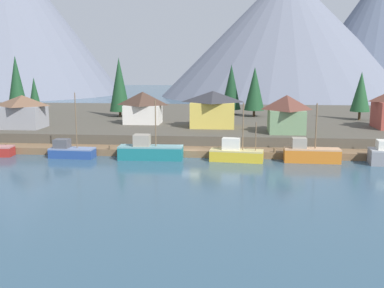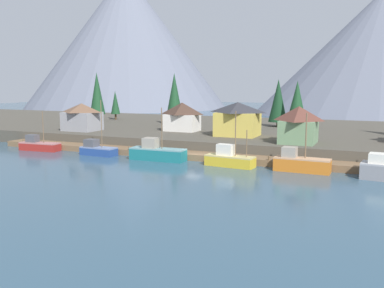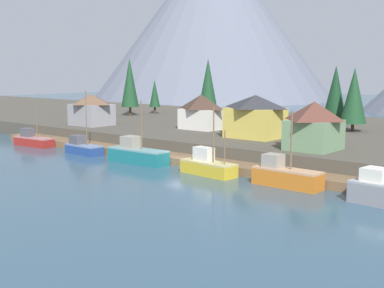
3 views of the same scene
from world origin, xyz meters
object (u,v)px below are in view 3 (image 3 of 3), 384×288
at_px(house_yellow, 255,116).
at_px(fishing_boat_teal, 137,154).
at_px(fishing_boat_blue, 83,147).
at_px(conifer_near_left, 208,87).
at_px(fishing_boat_yellow, 208,166).
at_px(house_white, 201,112).
at_px(conifer_near_right, 354,96).
at_px(conifer_mid_right, 130,83).
at_px(conifer_mid_left, 155,93).
at_px(fishing_boat_orange, 285,176).
at_px(fishing_boat_red, 33,140).
at_px(conifer_back_left, 335,94).
at_px(house_green, 314,125).
at_px(house_grey, 91,109).

bearing_deg(house_yellow, fishing_boat_teal, -116.52).
xyz_separation_m(fishing_boat_blue, conifer_near_left, (-0.31, 30.40, 8.17)).
height_order(fishing_boat_yellow, house_white, house_white).
xyz_separation_m(house_yellow, conifer_near_right, (7.81, 16.91, 2.60)).
bearing_deg(conifer_mid_right, conifer_mid_left, 85.77).
distance_m(fishing_boat_yellow, conifer_mid_right, 56.84).
relative_size(fishing_boat_orange, house_yellow, 1.04).
relative_size(fishing_boat_red, house_white, 1.14).
xyz_separation_m(house_yellow, conifer_mid_right, (-42.62, 14.78, 4.05)).
height_order(conifer_near_right, conifer_back_left, conifer_back_left).
xyz_separation_m(fishing_boat_red, house_green, (44.87, 10.99, 4.63)).
height_order(fishing_boat_red, conifer_near_right, conifer_near_right).
bearing_deg(house_grey, conifer_mid_right, 118.18).
height_order(house_white, house_green, house_green).
height_order(house_green, conifer_near_left, conifer_near_left).
relative_size(conifer_near_right, conifer_mid_right, 0.82).
height_order(conifer_mid_left, conifer_mid_right, conifer_mid_right).
bearing_deg(fishing_boat_teal, house_yellow, 62.04).
height_order(fishing_boat_teal, house_green, house_green).
distance_m(fishing_boat_red, house_yellow, 36.93).
bearing_deg(conifer_near_right, conifer_near_left, -174.48).
height_order(fishing_boat_red, house_yellow, house_yellow).
distance_m(fishing_boat_blue, fishing_boat_teal, 11.68).
relative_size(conifer_near_left, conifer_mid_left, 1.56).
height_order(house_green, house_yellow, house_yellow).
bearing_deg(house_white, fishing_boat_blue, -108.88).
distance_m(house_green, house_yellow, 13.20).
height_order(fishing_boat_yellow, conifer_mid_left, conifer_mid_left).
relative_size(fishing_boat_red, fishing_boat_teal, 0.86).
bearing_deg(house_yellow, house_green, -23.73).
distance_m(fishing_boat_red, fishing_boat_teal, 24.66).
bearing_deg(house_grey, fishing_boat_red, -91.84).
bearing_deg(conifer_near_left, house_white, -56.59).
xyz_separation_m(fishing_boat_red, conifer_mid_left, (-9.29, 38.37, 6.20)).
distance_m(fishing_boat_blue, conifer_back_left, 43.86).
relative_size(house_grey, conifer_back_left, 0.67).
height_order(fishing_boat_red, fishing_boat_teal, fishing_boat_teal).
bearing_deg(conifer_near_right, house_yellow, -114.78).
distance_m(fishing_boat_orange, conifer_near_right, 34.38).
xyz_separation_m(house_white, conifer_mid_left, (-29.00, 18.55, 1.65)).
bearing_deg(house_yellow, house_grey, -172.47).
bearing_deg(fishing_boat_orange, fishing_boat_yellow, -176.57).
distance_m(house_grey, conifer_back_left, 43.31).
bearing_deg(house_white, conifer_near_right, 32.67).
bearing_deg(house_green, conifer_mid_right, 159.83).
relative_size(fishing_boat_teal, conifer_mid_right, 0.73).
relative_size(house_white, house_green, 1.07).
relative_size(house_white, house_grey, 0.96).
xyz_separation_m(fishing_boat_teal, conifer_near_right, (15.94, 33.22, 7.09)).
relative_size(fishing_boat_red, conifer_mid_right, 0.62).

